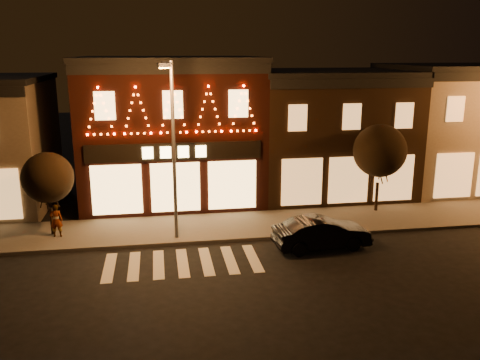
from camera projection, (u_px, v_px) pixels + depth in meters
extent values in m
plane|color=black|center=(189.00, 309.00, 17.50)|extent=(120.00, 120.00, 0.00)
cube|color=#47423D|center=(218.00, 227.00, 25.44)|extent=(44.00, 4.00, 0.15)
cube|color=black|center=(172.00, 132.00, 29.89)|extent=(10.00, 8.00, 8.00)
cube|color=black|center=(169.00, 59.00, 28.86)|extent=(10.20, 8.20, 0.30)
cube|color=black|center=(172.00, 69.00, 25.09)|extent=(10.00, 0.25, 0.50)
cube|color=black|center=(174.00, 152.00, 26.07)|extent=(9.00, 0.15, 0.90)
cube|color=#FFD87F|center=(175.00, 152.00, 25.97)|extent=(3.40, 0.08, 0.60)
cube|color=#301E10|center=(326.00, 134.00, 31.48)|extent=(9.00, 8.00, 7.20)
cube|color=black|center=(329.00, 73.00, 30.55)|extent=(9.20, 8.20, 0.30)
cube|color=black|center=(354.00, 84.00, 26.78)|extent=(9.00, 0.25, 0.50)
cube|color=#6D5F4D|center=(460.00, 128.00, 32.86)|extent=(9.00, 8.00, 7.50)
cube|color=black|center=(466.00, 67.00, 31.89)|extent=(9.20, 8.20, 0.30)
cylinder|color=#59595E|center=(174.00, 153.00, 22.83)|extent=(0.16, 0.16, 8.08)
cylinder|color=#59595E|center=(168.00, 63.00, 21.07)|extent=(0.42, 1.60, 0.10)
cube|color=#59595E|center=(164.00, 65.00, 20.30)|extent=(0.55, 0.38, 0.18)
cube|color=orange|center=(164.00, 68.00, 20.33)|extent=(0.42, 0.28, 0.05)
cylinder|color=black|center=(52.00, 221.00, 24.08)|extent=(0.15, 0.15, 1.30)
sphere|color=black|center=(48.00, 178.00, 23.55)|extent=(2.37, 2.37, 2.37)
cylinder|color=black|center=(377.00, 197.00, 27.67)|extent=(0.17, 0.17, 1.55)
sphere|color=black|center=(380.00, 151.00, 27.04)|extent=(2.83, 2.83, 2.83)
imported|color=black|center=(322.00, 233.00, 22.72)|extent=(4.47, 1.89, 1.43)
imported|color=gray|center=(56.00, 220.00, 23.73)|extent=(0.59, 0.40, 1.59)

